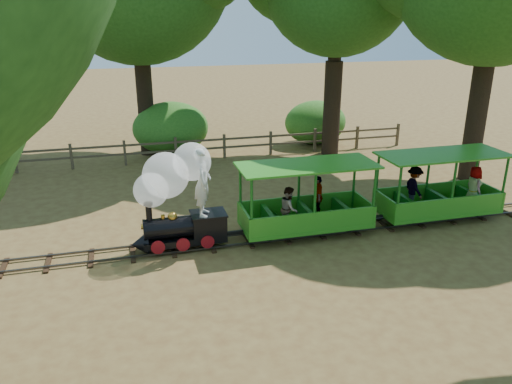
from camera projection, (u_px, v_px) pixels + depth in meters
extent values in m
plane|color=olive|center=(248.00, 241.00, 13.28)|extent=(90.00, 90.00, 0.00)
cube|color=#3F3D3A|center=(251.00, 243.00, 12.98)|extent=(22.00, 0.05, 0.05)
cube|color=#3F3D3A|center=(246.00, 234.00, 13.53)|extent=(22.00, 0.05, 0.05)
cube|color=#382314|center=(248.00, 240.00, 13.27)|extent=(0.12, 1.00, 0.05)
cube|color=#382314|center=(48.00, 263.00, 12.06)|extent=(0.12, 1.00, 0.05)
cube|color=#382314|center=(415.00, 221.00, 14.49)|extent=(0.12, 1.00, 0.05)
cube|color=black|center=(185.00, 238.00, 12.78)|extent=(2.09, 0.67, 0.17)
cylinder|color=black|center=(171.00, 227.00, 12.58)|extent=(1.33, 0.53, 0.53)
cylinder|color=black|center=(149.00, 212.00, 12.29)|extent=(0.15, 0.15, 0.42)
sphere|color=#C08C2E|center=(172.00, 217.00, 12.50)|extent=(0.25, 0.25, 0.25)
cylinder|color=#C08C2E|center=(163.00, 217.00, 12.43)|extent=(0.10, 0.10, 0.10)
cube|color=black|center=(209.00, 224.00, 12.82)|extent=(0.86, 0.67, 0.52)
cube|color=black|center=(208.00, 213.00, 12.72)|extent=(0.90, 0.72, 0.04)
cone|color=black|center=(140.00, 244.00, 12.51)|extent=(0.43, 0.61, 0.61)
cylinder|color=#C08C2E|center=(143.00, 227.00, 12.38)|extent=(0.10, 0.13, 0.13)
cylinder|color=maroon|center=(158.00, 247.00, 12.30)|extent=(0.34, 0.06, 0.34)
cylinder|color=maroon|center=(156.00, 236.00, 12.92)|extent=(0.34, 0.06, 0.34)
cylinder|color=maroon|center=(183.00, 245.00, 12.45)|extent=(0.34, 0.06, 0.34)
cylinder|color=maroon|center=(180.00, 233.00, 13.07)|extent=(0.34, 0.06, 0.34)
cylinder|color=maroon|center=(208.00, 242.00, 12.60)|extent=(0.34, 0.06, 0.34)
cylinder|color=maroon|center=(203.00, 231.00, 13.22)|extent=(0.34, 0.06, 0.34)
sphere|color=white|center=(151.00, 190.00, 12.18)|extent=(0.86, 0.86, 0.86)
sphere|color=white|center=(166.00, 175.00, 12.20)|extent=(1.14, 1.14, 1.14)
sphere|color=white|center=(192.00, 162.00, 12.31)|extent=(0.95, 0.95, 0.95)
imported|color=silver|center=(203.00, 182.00, 12.30)|extent=(0.55, 0.71, 1.73)
cube|color=#308E1F|center=(305.00, 223.00, 13.56)|extent=(3.50, 1.34, 0.10)
cube|color=#155E17|center=(305.00, 227.00, 13.60)|extent=(3.15, 0.51, 0.14)
cube|color=#308E1F|center=(314.00, 222.00, 12.89)|extent=(3.50, 0.06, 0.51)
cube|color=#308E1F|center=(298.00, 205.00, 14.03)|extent=(3.50, 0.06, 0.51)
cube|color=#308E1F|center=(308.00, 165.00, 13.00)|extent=(3.65, 1.49, 0.05)
cylinder|color=#155E17|center=(252.00, 209.00, 12.32)|extent=(0.07, 0.07, 1.65)
cylinder|color=#155E17|center=(240.00, 193.00, 13.43)|extent=(0.07, 0.07, 1.65)
cylinder|color=#155E17|center=(374.00, 197.00, 13.14)|extent=(0.07, 0.07, 1.65)
cylinder|color=#155E17|center=(354.00, 183.00, 14.24)|extent=(0.07, 0.07, 1.65)
cube|color=#155E17|center=(269.00, 218.00, 13.22)|extent=(0.12, 1.13, 0.41)
cube|color=#155E17|center=(306.00, 215.00, 13.47)|extent=(0.12, 1.13, 0.41)
cube|color=#155E17|center=(342.00, 211.00, 13.73)|extent=(0.12, 1.13, 0.41)
cylinder|color=black|center=(270.00, 236.00, 13.00)|extent=(0.29, 0.06, 0.29)
cylinder|color=black|center=(262.00, 225.00, 13.64)|extent=(0.29, 0.06, 0.29)
cylinder|color=black|center=(349.00, 227.00, 13.54)|extent=(0.29, 0.06, 0.29)
cylinder|color=black|center=(338.00, 217.00, 14.18)|extent=(0.29, 0.06, 0.29)
imported|color=gray|center=(289.00, 208.00, 12.88)|extent=(0.60, 0.68, 1.17)
imported|color=gray|center=(318.00, 197.00, 13.68)|extent=(0.46, 0.75, 1.19)
cube|color=#308E1F|center=(436.00, 209.00, 14.55)|extent=(3.50, 1.34, 0.10)
cube|color=#155E17|center=(436.00, 213.00, 14.59)|extent=(3.15, 0.51, 0.14)
cube|color=#308E1F|center=(451.00, 207.00, 13.87)|extent=(3.50, 0.06, 0.51)
cube|color=#308E1F|center=(425.00, 192.00, 15.01)|extent=(3.50, 0.06, 0.51)
cube|color=#308E1F|center=(444.00, 154.00, 13.99)|extent=(3.65, 1.49, 0.05)
cylinder|color=#155E17|center=(399.00, 195.00, 13.31)|extent=(0.07, 0.07, 1.65)
cylinder|color=#155E17|center=(377.00, 180.00, 14.41)|extent=(0.07, 0.07, 1.65)
cylinder|color=#155E17|center=(504.00, 184.00, 14.12)|extent=(0.07, 0.07, 1.65)
cylinder|color=#155E17|center=(476.00, 171.00, 15.23)|extent=(0.07, 0.07, 1.65)
cube|color=#155E17|center=(405.00, 204.00, 14.21)|extent=(0.12, 1.13, 0.41)
cube|color=#155E17|center=(437.00, 201.00, 14.46)|extent=(0.12, 1.13, 0.41)
cube|color=#155E17|center=(469.00, 197.00, 14.72)|extent=(0.12, 1.13, 0.41)
cylinder|color=black|center=(408.00, 220.00, 13.99)|extent=(0.29, 0.06, 0.29)
cylinder|color=black|center=(396.00, 211.00, 14.62)|extent=(0.29, 0.06, 0.29)
cylinder|color=black|center=(477.00, 212.00, 14.53)|extent=(0.29, 0.06, 0.29)
cylinder|color=black|center=(462.00, 204.00, 15.17)|extent=(0.29, 0.06, 0.29)
imported|color=gray|center=(414.00, 187.00, 14.36)|extent=(0.51, 0.82, 1.23)
imported|color=gray|center=(474.00, 187.00, 14.32)|extent=(0.46, 0.64, 1.24)
cylinder|color=#2D2116|center=(146.00, 107.00, 20.74)|extent=(0.66, 0.66, 4.01)
cylinder|color=#2D2116|center=(140.00, 28.00, 19.66)|extent=(0.50, 0.50, 2.29)
cylinder|color=#2D2116|center=(332.00, 109.00, 20.77)|extent=(0.72, 0.72, 3.87)
cylinder|color=#2D2116|center=(336.00, 32.00, 19.73)|extent=(0.54, 0.54, 2.21)
cylinder|color=#2D2116|center=(475.00, 124.00, 17.50)|extent=(0.68, 0.68, 4.06)
cylinder|color=#2D2116|center=(490.00, 29.00, 16.41)|extent=(0.51, 0.51, 2.32)
cube|color=brown|center=(15.00, 160.00, 18.67)|extent=(0.10, 0.10, 1.00)
cube|color=brown|center=(71.00, 157.00, 19.16)|extent=(0.10, 0.10, 1.00)
cube|color=brown|center=(125.00, 153.00, 19.65)|extent=(0.10, 0.10, 1.00)
cube|color=brown|center=(176.00, 149.00, 20.13)|extent=(0.10, 0.10, 1.00)
cube|color=brown|center=(224.00, 146.00, 20.62)|extent=(0.10, 0.10, 1.00)
cube|color=brown|center=(271.00, 143.00, 21.10)|extent=(0.10, 0.10, 1.00)
cube|color=brown|center=(315.00, 140.00, 21.59)|extent=(0.10, 0.10, 1.00)
cube|color=brown|center=(357.00, 137.00, 22.08)|extent=(0.10, 0.10, 1.00)
cube|color=brown|center=(398.00, 135.00, 22.56)|extent=(0.10, 0.10, 1.00)
cube|color=brown|center=(200.00, 141.00, 20.27)|extent=(18.00, 0.06, 0.08)
cube|color=brown|center=(200.00, 149.00, 20.39)|extent=(18.00, 0.06, 0.08)
ellipsoid|color=#2D6B1E|center=(171.00, 128.00, 21.10)|extent=(3.19, 2.45, 2.21)
ellipsoid|color=#2D6B1E|center=(320.00, 128.00, 22.87)|extent=(2.09, 1.61, 1.45)
ellipsoid|color=#2D6B1E|center=(315.00, 122.00, 22.73)|extent=(2.84, 2.19, 1.97)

